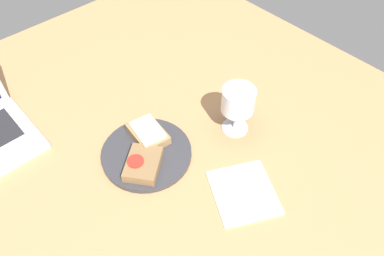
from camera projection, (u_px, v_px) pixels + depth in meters
The scene contains 6 objects.
wooden_table at pixel (153, 155), 93.56cm from camera, with size 140.00×140.00×3.00cm, color #B27F51.
plate at pixel (146, 153), 91.20cm from camera, with size 21.98×21.98×1.37cm, color #333338.
sandwich_with_tomato at pixel (143, 164), 86.69cm from camera, with size 12.33×11.94×2.85cm.
sandwich_with_cheese at pixel (148, 133), 92.63cm from camera, with size 8.26×11.02×3.06cm.
wine_glass at pixel (238, 102), 90.38cm from camera, with size 8.18×8.18×13.28cm.
napkin at pixel (244, 192), 84.48cm from camera, with size 13.61×14.90×0.40cm, color white.
Camera 1 is at (-30.94, -48.42, 76.30)cm, focal length 35.00 mm.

